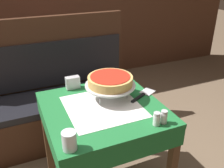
% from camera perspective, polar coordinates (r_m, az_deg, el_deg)
% --- Properties ---
extents(dining_table_front, '(0.74, 0.74, 0.75)m').
position_cam_1_polar(dining_table_front, '(1.66, -2.02, -8.13)').
color(dining_table_front, '#1E6B33').
rests_on(dining_table_front, ground_plane).
extents(dining_table_rear, '(0.68, 0.68, 0.75)m').
position_cam_1_polar(dining_table_rear, '(3.13, -15.23, 7.64)').
color(dining_table_rear, red).
rests_on(dining_table_rear, ground_plane).
extents(booth_bench, '(1.59, 0.53, 1.15)m').
position_cam_1_polar(booth_bench, '(2.50, -13.26, -5.01)').
color(booth_bench, '#3D2316').
rests_on(booth_bench, ground_plane).
extents(pizza_pan_stand, '(0.34, 0.34, 0.10)m').
position_cam_1_polar(pizza_pan_stand, '(1.67, -0.41, -0.39)').
color(pizza_pan_stand, '#ADADB2').
rests_on(pizza_pan_stand, dining_table_front).
extents(deep_dish_pizza, '(0.30, 0.30, 0.06)m').
position_cam_1_polar(deep_dish_pizza, '(1.65, -0.41, 0.87)').
color(deep_dish_pizza, tan).
rests_on(deep_dish_pizza, pizza_pan_stand).
extents(pizza_server, '(0.24, 0.16, 0.01)m').
position_cam_1_polar(pizza_server, '(1.75, 7.02, -2.50)').
color(pizza_server, '#BCBCC1').
rests_on(pizza_server, dining_table_front).
extents(water_glass_near, '(0.07, 0.07, 0.10)m').
position_cam_1_polar(water_glass_near, '(1.26, -9.72, -12.66)').
color(water_glass_near, silver).
rests_on(water_glass_near, dining_table_front).
extents(salt_shaker, '(0.04, 0.04, 0.08)m').
position_cam_1_polar(salt_shaker, '(1.44, 10.16, -7.85)').
color(salt_shaker, silver).
rests_on(salt_shaker, dining_table_front).
extents(pepper_shaker, '(0.04, 0.04, 0.08)m').
position_cam_1_polar(pepper_shaker, '(1.46, 11.79, -7.38)').
color(pepper_shaker, silver).
rests_on(pepper_shaker, dining_table_front).
extents(napkin_holder, '(0.10, 0.05, 0.09)m').
position_cam_1_polar(napkin_holder, '(1.84, -8.96, 0.31)').
color(napkin_holder, '#B2B2B7').
rests_on(napkin_holder, dining_table_front).
extents(condiment_caddy, '(0.14, 0.14, 0.16)m').
position_cam_1_polar(condiment_caddy, '(3.16, -16.99, 10.40)').
color(condiment_caddy, black).
rests_on(condiment_caddy, dining_table_rear).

